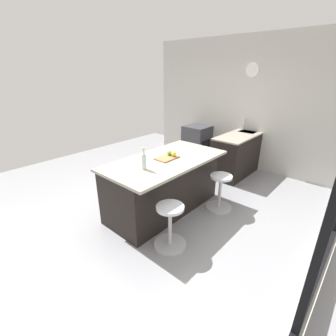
{
  "coord_description": "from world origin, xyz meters",
  "views": [
    {
      "loc": [
        2.51,
        2.49,
        2.18
      ],
      "look_at": [
        -0.06,
        0.2,
        0.77
      ],
      "focal_mm": 25.47,
      "sensor_mm": 36.0,
      "label": 1
    }
  ],
  "objects": [
    {
      "name": "stool_by_window",
      "position": [
        -0.69,
        0.8,
        0.29
      ],
      "size": [
        0.44,
        0.44,
        0.61
      ],
      "color": "#B7B7BC",
      "rests_on": "ground_plane"
    },
    {
      "name": "kitchen_island",
      "position": [
        -0.06,
        0.1,
        0.46
      ],
      "size": [
        1.99,
        1.03,
        0.9
      ],
      "color": "black",
      "rests_on": "ground_plane"
    },
    {
      "name": "cutting_board",
      "position": [
        -0.1,
        0.15,
        0.91
      ],
      "size": [
        0.36,
        0.24,
        0.02
      ],
      "primitive_type": "cube",
      "color": "olive",
      "rests_on": "kitchen_island"
    },
    {
      "name": "water_bottle",
      "position": [
        0.44,
        0.2,
        1.03
      ],
      "size": [
        0.06,
        0.06,
        0.31
      ],
      "color": "silver",
      "rests_on": "kitchen_island"
    },
    {
      "name": "ground_plane",
      "position": [
        0.0,
        0.0,
        0.0
      ],
      "size": [
        7.45,
        7.45,
        0.0
      ],
      "primitive_type": "plane",
      "color": "gray"
    },
    {
      "name": "apple_green",
      "position": [
        -0.2,
        0.11,
        0.96
      ],
      "size": [
        0.08,
        0.08,
        0.08
      ],
      "primitive_type": "sphere",
      "color": "#609E2D",
      "rests_on": "cutting_board"
    },
    {
      "name": "sink_cabinet",
      "position": [
        -2.52,
        0.3,
        0.45
      ],
      "size": [
        1.85,
        0.6,
        1.17
      ],
      "color": "black",
      "rests_on": "ground_plane"
    },
    {
      "name": "interior_partition_left",
      "position": [
        -2.86,
        0.0,
        1.45
      ],
      "size": [
        0.15,
        4.82,
        2.91
      ],
      "color": "beige",
      "rests_on": "ground_plane"
    },
    {
      "name": "oven_range",
      "position": [
        -2.51,
        -0.97,
        0.43
      ],
      "size": [
        0.6,
        0.61,
        0.86
      ],
      "color": "#38383D",
      "rests_on": "ground_plane"
    },
    {
      "name": "stool_middle",
      "position": [
        0.57,
        0.8,
        0.29
      ],
      "size": [
        0.44,
        0.44,
        0.61
      ],
      "color": "#B7B7BC",
      "rests_on": "ground_plane"
    },
    {
      "name": "apple_yellow",
      "position": [
        -0.2,
        0.2,
        0.96
      ],
      "size": [
        0.08,
        0.08,
        0.08
      ],
      "primitive_type": "sphere",
      "color": "gold",
      "rests_on": "cutting_board"
    }
  ]
}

